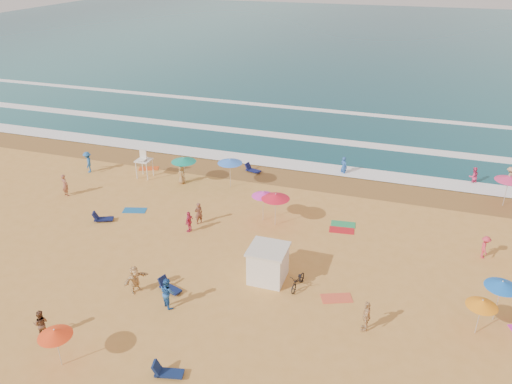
% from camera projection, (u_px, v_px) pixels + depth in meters
% --- Properties ---
extents(ground, '(220.00, 220.00, 0.00)m').
position_uv_depth(ground, '(235.00, 254.00, 31.81)').
color(ground, gold).
rests_on(ground, ground).
extents(ocean, '(220.00, 140.00, 0.18)m').
position_uv_depth(ocean, '(376.00, 41.00, 103.36)').
color(ocean, '#0C4756').
rests_on(ocean, ground).
extents(wet_sand, '(220.00, 220.00, 0.00)m').
position_uv_depth(wet_sand, '(286.00, 177.00, 42.45)').
color(wet_sand, olive).
rests_on(wet_sand, ground).
extents(surf_foam, '(200.00, 18.70, 0.05)m').
position_uv_depth(surf_foam, '(309.00, 141.00, 49.92)').
color(surf_foam, white).
rests_on(surf_foam, ground).
extents(cabana, '(2.00, 2.00, 2.00)m').
position_uv_depth(cabana, '(268.00, 264.00, 29.01)').
color(cabana, white).
rests_on(cabana, ground).
extents(cabana_roof, '(2.20, 2.20, 0.12)m').
position_uv_depth(cabana_roof, '(268.00, 249.00, 28.54)').
color(cabana_roof, silver).
rests_on(cabana_roof, cabana).
extents(bicycle, '(0.91, 1.88, 0.95)m').
position_uv_depth(bicycle, '(298.00, 281.00, 28.45)').
color(bicycle, black).
rests_on(bicycle, ground).
extents(lifeguard_stand, '(1.20, 1.20, 2.10)m').
position_uv_depth(lifeguard_stand, '(144.00, 166.00, 41.91)').
color(lifeguard_stand, white).
rests_on(lifeguard_stand, ground).
extents(beach_umbrellas, '(57.75, 27.59, 0.76)m').
position_uv_depth(beach_umbrellas, '(237.00, 213.00, 32.06)').
color(beach_umbrellas, orange).
rests_on(beach_umbrellas, ground).
extents(loungers, '(65.74, 23.74, 0.34)m').
position_uv_depth(loungers, '(310.00, 275.00, 29.49)').
color(loungers, '#0F1A4D').
rests_on(loungers, ground).
extents(towels, '(40.86, 26.62, 0.03)m').
position_uv_depth(towels, '(270.00, 281.00, 29.16)').
color(towels, '#B11633').
rests_on(towels, ground).
extents(beachgoers, '(41.20, 27.99, 2.10)m').
position_uv_depth(beachgoers, '(274.00, 218.00, 34.30)').
color(beachgoers, brown).
rests_on(beachgoers, ground).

